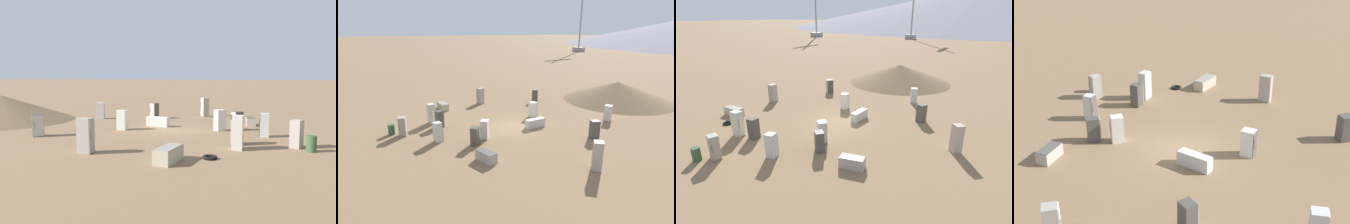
{
  "view_description": "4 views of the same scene",
  "coord_description": "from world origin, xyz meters",
  "views": [
    {
      "loc": [
        9.08,
        -23.24,
        4.02
      ],
      "look_at": [
        -0.52,
        0.95,
        1.26
      ],
      "focal_mm": 35.0,
      "sensor_mm": 36.0,
      "label": 1
    },
    {
      "loc": [
        13.28,
        18.66,
        8.48
      ],
      "look_at": [
        0.56,
        -0.5,
        1.37
      ],
      "focal_mm": 28.0,
      "sensor_mm": 36.0,
      "label": 2
    },
    {
      "loc": [
        17.34,
        11.21,
        8.54
      ],
      "look_at": [
        -0.42,
        0.33,
        0.89
      ],
      "focal_mm": 28.0,
      "sensor_mm": 36.0,
      "label": 3
    },
    {
      "loc": [
        -11.88,
        19.46,
        12.68
      ],
      "look_at": [
        0.49,
        -0.87,
        1.87
      ],
      "focal_mm": 50.0,
      "sensor_mm": 36.0,
      "label": 4
    }
  ],
  "objects": [
    {
      "name": "discarded_fridge_3",
      "position": [
        -1.54,
        1.22,
        0.39
      ],
      "size": [
        1.93,
        0.69,
        0.79
      ],
      "rotation": [
        0.0,
        0.0,
        4.65
      ],
      "color": "silver",
      "rests_on": "ground_plane"
    },
    {
      "name": "discarded_fridge_7",
      "position": [
        -1.3,
        -8.95,
        0.93
      ],
      "size": [
        0.84,
        0.61,
        1.87
      ],
      "rotation": [
        0.0,
        0.0,
        4.78
      ],
      "color": "#A89E93",
      "rests_on": "ground_plane"
    },
    {
      "name": "dirt_mound",
      "position": [
        -16.67,
        -0.73,
        1.18
      ],
      "size": [
        13.46,
        13.46,
        2.37
      ],
      "color": "brown",
      "rests_on": "ground_plane"
    },
    {
      "name": "discarded_fridge_10",
      "position": [
        -3.93,
        5.91,
        0.76
      ],
      "size": [
        0.86,
        0.85,
        1.52
      ],
      "rotation": [
        0.0,
        0.0,
        2.71
      ],
      "color": "#4C4742",
      "rests_on": "ground_plane"
    },
    {
      "name": "discarded_fridge_12",
      "position": [
        6.06,
        -5.07,
        0.96
      ],
      "size": [
        0.61,
        0.83,
        1.91
      ],
      "rotation": [
        0.0,
        0.0,
        0.05
      ],
      "color": "beige",
      "rests_on": "ground_plane"
    },
    {
      "name": "discarded_fridge_6",
      "position": [
        3.47,
        -9.04,
        0.37
      ],
      "size": [
        0.88,
        1.96,
        0.74
      ],
      "rotation": [
        0.0,
        0.0,
        6.24
      ],
      "color": "#B2A88E",
      "rests_on": "ground_plane"
    },
    {
      "name": "discarded_fridge_9",
      "position": [
        5.76,
        -3.72,
        0.77
      ],
      "size": [
        0.63,
        0.7,
        1.54
      ],
      "rotation": [
        0.0,
        0.0,
        3.15
      ],
      "color": "#4C4742",
      "rests_on": "ground_plane"
    },
    {
      "name": "discarded_fridge_4",
      "position": [
        0.21,
        9.41,
        0.97
      ],
      "size": [
        0.87,
        0.87,
        1.94
      ],
      "rotation": [
        0.0,
        0.0,
        2.35
      ],
      "color": "#A89E93",
      "rests_on": "ground_plane"
    },
    {
      "name": "discarded_fridge_13",
      "position": [
        -8.69,
        3.76,
        0.78
      ],
      "size": [
        0.89,
        0.83,
        1.56
      ],
      "rotation": [
        0.0,
        0.0,
        1.94
      ],
      "color": "silver",
      "rests_on": "ground_plane"
    },
    {
      "name": "power_pylon_2",
      "position": [
        -76.78,
        -60.34,
        9.71
      ],
      "size": [
        10.93,
        3.75,
        31.24
      ],
      "color": "gray",
      "rests_on": "ground_plane"
    },
    {
      "name": "ground_plane",
      "position": [
        0.0,
        0.0,
        0.0
      ],
      "size": [
        1000.0,
        1000.0,
        0.0
      ],
      "primitive_type": "plane",
      "color": "#846647"
    },
    {
      "name": "scrap_tire",
      "position": [
        5.16,
        -7.75,
        0.08
      ],
      "size": [
        0.74,
        0.74,
        0.17
      ],
      "color": "black",
      "rests_on": "ground_plane"
    },
    {
      "name": "rusty_barrel",
      "position": [
        9.87,
        -4.18,
        0.44
      ],
      "size": [
        0.54,
        0.54,
        0.88
      ],
      "color": "#385633",
      "rests_on": "ground_plane"
    },
    {
      "name": "discarded_fridge_8",
      "position": [
        9.11,
        -3.39,
        0.81
      ],
      "size": [
        0.77,
        0.86,
        1.61
      ],
      "rotation": [
        0.0,
        0.0,
        5.93
      ],
      "color": "#A89E93",
      "rests_on": "ground_plane"
    },
    {
      "name": "discarded_fridge_14",
      "position": [
        -7.38,
        -5.92,
        0.76
      ],
      "size": [
        1.03,
        1.03,
        1.53
      ],
      "rotation": [
        0.0,
        0.0,
        3.98
      ],
      "color": "#4C4742",
      "rests_on": "ground_plane"
    },
    {
      "name": "discarded_fridge_1",
      "position": [
        5.5,
        4.53,
        0.35
      ],
      "size": [
        1.02,
        1.64,
        0.7
      ],
      "rotation": [
        0.0,
        0.0,
        0.21
      ],
      "color": "#A89E93",
      "rests_on": "ground_plane"
    },
    {
      "name": "discarded_fridge_5",
      "position": [
        4.88,
        1.65,
        0.71
      ],
      "size": [
        0.91,
        0.92,
        1.43
      ],
      "rotation": [
        0.0,
        0.0,
        2.39
      ],
      "color": "#4C4742",
      "rests_on": "ground_plane"
    },
    {
      "name": "discarded_fridge_0",
      "position": [
        7.05,
        -0.51,
        0.81
      ],
      "size": [
        0.7,
        0.67,
        1.61
      ],
      "rotation": [
        0.0,
        0.0,
        1.71
      ],
      "color": "silver",
      "rests_on": "ground_plane"
    },
    {
      "name": "discarded_fridge_2",
      "position": [
        3.67,
        1.03,
        0.79
      ],
      "size": [
        0.93,
        0.93,
        1.58
      ],
      "rotation": [
        0.0,
        0.0,
        5.53
      ],
      "color": "silver",
      "rests_on": "ground_plane"
    },
    {
      "name": "discarded_fridge_11",
      "position": [
        -3.4,
        -1.39,
        0.76
      ],
      "size": [
        0.82,
        0.71,
        1.51
      ],
      "rotation": [
        0.0,
        0.0,
        1.66
      ],
      "color": "silver",
      "rests_on": "ground_plane"
    }
  ]
}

